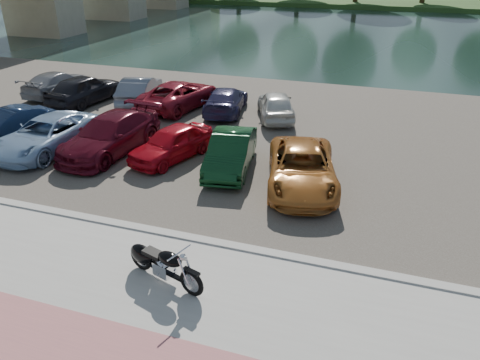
% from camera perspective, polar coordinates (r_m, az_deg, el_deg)
% --- Properties ---
extents(ground, '(200.00, 200.00, 0.00)m').
position_cam_1_polar(ground, '(11.45, -7.39, -13.16)').
color(ground, '#595447').
rests_on(ground, ground).
extents(promenade, '(60.00, 6.00, 0.10)m').
position_cam_1_polar(promenade, '(10.76, -9.77, -16.08)').
color(promenade, '#A4A09A').
rests_on(promenade, ground).
extents(kerb, '(60.00, 0.30, 0.14)m').
position_cam_1_polar(kerb, '(12.86, -3.57, -7.62)').
color(kerb, '#A4A09A').
rests_on(kerb, ground).
extents(parking_lot, '(60.00, 18.00, 0.04)m').
position_cam_1_polar(parking_lot, '(20.60, 5.84, 5.63)').
color(parking_lot, '#48413A').
rests_on(parking_lot, ground).
extents(river, '(120.00, 40.00, 0.00)m').
position_cam_1_polar(river, '(48.57, 14.16, 16.95)').
color(river, '#182B26').
rests_on(river, ground).
extents(far_bank, '(120.00, 24.00, 0.60)m').
position_cam_1_polar(far_bank, '(80.25, 16.68, 20.29)').
color(far_bank, '#234017').
rests_on(far_bank, ground).
extents(motorcycle, '(2.27, 1.01, 1.05)m').
position_cam_1_polar(motorcycle, '(11.45, -9.90, -9.83)').
color(motorcycle, black).
rests_on(motorcycle, promenade).
extents(car_1, '(2.34, 4.01, 1.25)m').
position_cam_1_polar(car_1, '(21.92, -26.23, 6.09)').
color(car_1, '#14233F').
rests_on(car_1, parking_lot).
extents(car_2, '(2.48, 4.89, 1.33)m').
position_cam_1_polar(car_2, '(19.95, -22.46, 5.12)').
color(car_2, '#93B3D6').
rests_on(car_2, parking_lot).
extents(car_3, '(2.46, 5.15, 1.45)m').
position_cam_1_polar(car_3, '(18.97, -15.57, 5.34)').
color(car_3, '#530B1A').
rests_on(car_3, parking_lot).
extents(car_4, '(2.51, 3.96, 1.26)m').
position_cam_1_polar(car_4, '(17.91, -8.34, 4.48)').
color(car_4, red).
rests_on(car_4, parking_lot).
extents(car_5, '(2.05, 4.19, 1.32)m').
position_cam_1_polar(car_5, '(16.84, -1.13, 3.44)').
color(car_5, '#0F3719').
rests_on(car_5, parking_lot).
extents(car_6, '(3.31, 5.20, 1.33)m').
position_cam_1_polar(car_6, '(15.69, 7.57, 1.45)').
color(car_6, '#B56C29').
rests_on(car_6, parking_lot).
extents(car_7, '(1.89, 4.43, 1.28)m').
position_cam_1_polar(car_7, '(27.95, -21.37, 10.93)').
color(car_7, gray).
rests_on(car_7, parking_lot).
extents(car_8, '(2.33, 4.58, 1.50)m').
position_cam_1_polar(car_8, '(25.83, -18.40, 10.49)').
color(car_8, black).
rests_on(car_8, parking_lot).
extents(car_9, '(2.46, 4.42, 1.38)m').
position_cam_1_polar(car_9, '(25.11, -12.11, 10.68)').
color(car_9, slate).
rests_on(car_9, parking_lot).
extents(car_10, '(3.06, 5.17, 1.35)m').
position_cam_1_polar(car_10, '(24.02, -7.35, 10.30)').
color(car_10, maroon).
rests_on(car_10, parking_lot).
extents(car_11, '(2.37, 4.43, 1.22)m').
position_cam_1_polar(car_11, '(23.12, -1.74, 9.71)').
color(car_11, '#2B284F').
rests_on(car_11, parking_lot).
extents(car_12, '(2.80, 4.13, 1.31)m').
position_cam_1_polar(car_12, '(22.30, 4.40, 9.13)').
color(car_12, silver).
rests_on(car_12, parking_lot).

